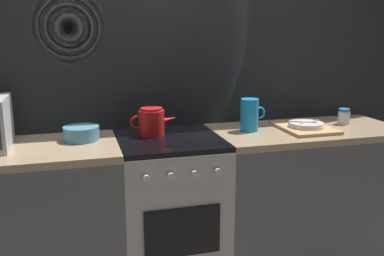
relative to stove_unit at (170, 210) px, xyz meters
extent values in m
cube|color=gray|center=(0.00, 0.33, 0.75)|extent=(3.60, 0.05, 2.40)
cube|color=#A8B2BC|center=(0.00, 0.30, 0.75)|extent=(3.58, 0.01, 2.39)
cube|color=#515459|center=(-0.90, 0.00, -0.02)|extent=(1.20, 0.60, 0.86)
cube|color=#9E8466|center=(-0.90, 0.00, 0.43)|extent=(1.20, 0.60, 0.04)
cube|color=#9E9EA3|center=(0.00, 0.00, -0.01)|extent=(0.60, 0.60, 0.87)
cube|color=black|center=(0.00, 0.00, 0.44)|extent=(0.59, 0.59, 0.03)
cube|color=black|center=(0.00, -0.30, 0.00)|extent=(0.42, 0.01, 0.28)
cylinder|color=#B7B7BC|center=(-0.19, -0.32, 0.33)|extent=(0.04, 0.02, 0.04)
cylinder|color=#B7B7BC|center=(-0.06, -0.32, 0.33)|extent=(0.04, 0.02, 0.04)
cylinder|color=#B7B7BC|center=(0.06, -0.32, 0.33)|extent=(0.04, 0.02, 0.04)
cylinder|color=#B7B7BC|center=(0.19, -0.32, 0.33)|extent=(0.04, 0.02, 0.04)
cube|color=#515459|center=(0.90, 0.00, -0.02)|extent=(1.20, 0.60, 0.86)
cube|color=#9E8466|center=(0.90, 0.00, 0.43)|extent=(1.20, 0.60, 0.04)
cylinder|color=red|center=(-0.09, 0.09, 0.53)|extent=(0.15, 0.15, 0.15)
cylinder|color=red|center=(-0.09, 0.09, 0.61)|extent=(0.13, 0.13, 0.02)
cone|color=red|center=(0.02, 0.09, 0.54)|extent=(0.10, 0.04, 0.05)
torus|color=red|center=(-0.17, 0.09, 0.53)|extent=(0.08, 0.01, 0.08)
cylinder|color=teal|center=(-0.49, 0.08, 0.49)|extent=(0.20, 0.20, 0.08)
cylinder|color=#198CD8|center=(0.51, 0.04, 0.55)|extent=(0.11, 0.11, 0.20)
torus|color=#198CD8|center=(0.58, 0.04, 0.56)|extent=(0.08, 0.01, 0.08)
cube|color=tan|center=(0.87, -0.02, 0.46)|extent=(0.30, 0.40, 0.02)
cylinder|color=silver|center=(0.87, -0.04, 0.48)|extent=(0.22, 0.22, 0.01)
cylinder|color=silver|center=(0.87, -0.04, 0.49)|extent=(0.21, 0.21, 0.01)
cylinder|color=silver|center=(0.89, -0.04, 0.50)|extent=(0.16, 0.07, 0.01)
cube|color=silver|center=(0.85, -0.03, 0.50)|extent=(0.16, 0.09, 0.00)
cylinder|color=silver|center=(1.19, 0.04, 0.49)|extent=(0.08, 0.08, 0.08)
cylinder|color=#2D6BAD|center=(1.19, 0.04, 0.55)|extent=(0.07, 0.07, 0.02)
camera|label=1|loc=(-0.52, -2.35, 1.08)|focal=40.14mm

